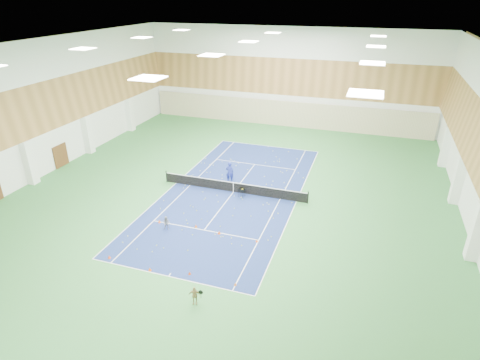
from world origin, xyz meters
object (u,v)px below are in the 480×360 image
tennis_net (233,186)px  ball_cart (242,192)px  coach (230,172)px  child_apron (194,295)px  child_court (167,223)px

tennis_net → ball_cart: 1.12m
tennis_net → coach: 2.13m
tennis_net → child_apron: 13.71m
child_court → ball_cart: child_court is taller
child_court → tennis_net: bearing=55.3°
coach → child_court: (-1.61, -8.98, -0.45)m
tennis_net → ball_cart: (0.93, -0.60, -0.13)m
tennis_net → ball_cart: tennis_net is taller
coach → ball_cart: bearing=113.0°
child_court → child_apron: size_ratio=0.93×
coach → child_apron: coach is taller
coach → child_court: bearing=64.4°
child_apron → child_court: bearing=112.9°
coach → ball_cart: (1.93, -2.43, -0.56)m
tennis_net → ball_cart: size_ratio=15.34×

